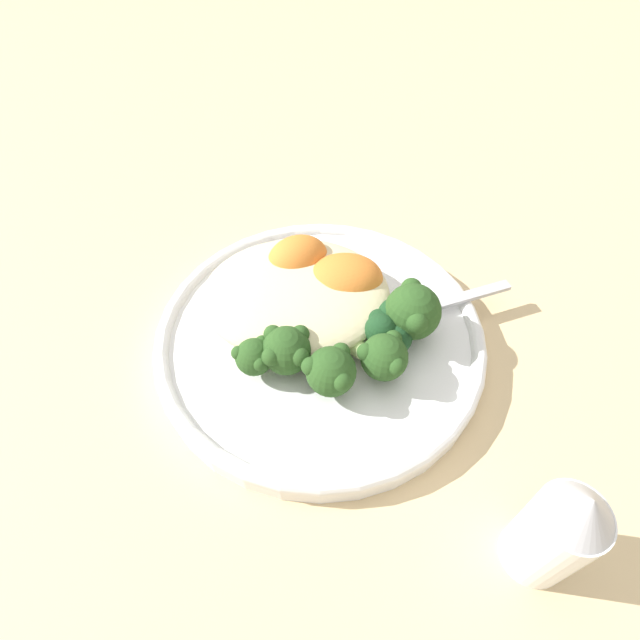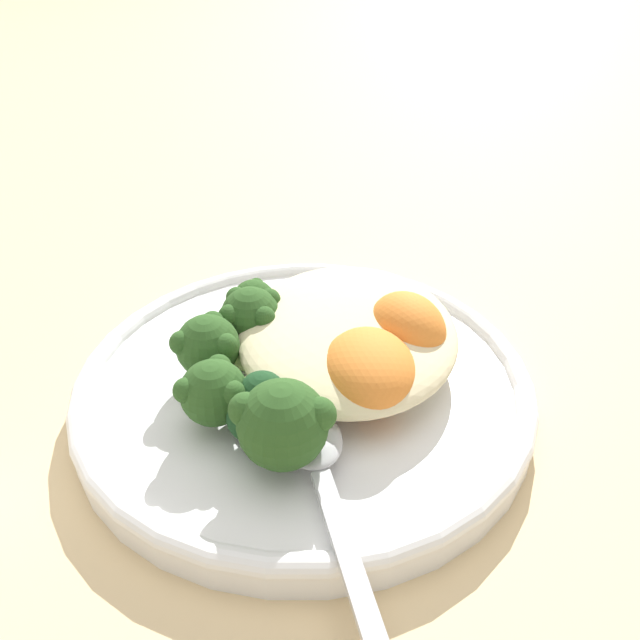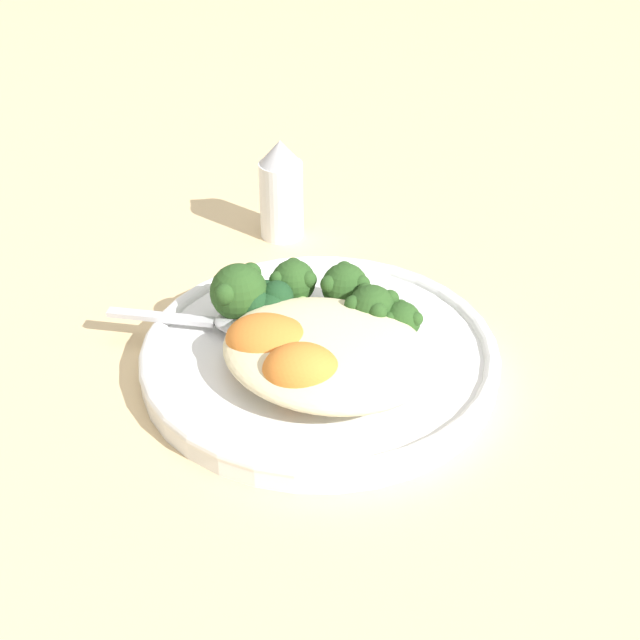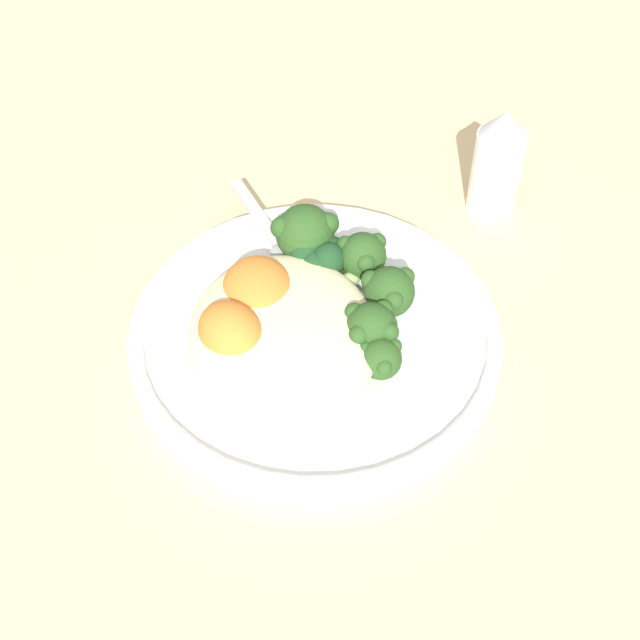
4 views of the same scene
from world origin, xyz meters
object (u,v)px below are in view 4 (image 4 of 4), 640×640
(spoon, at_px, (284,251))
(salt_shaker, at_px, (498,162))
(broccoli_stalk_0, at_px, (363,352))
(broccoli_stalk_1, at_px, (357,327))
(sweet_potato_chunk_0, at_px, (271,299))
(plate, at_px, (315,333))
(sweet_potato_chunk_2, at_px, (259,292))
(kale_tuft, at_px, (319,255))
(broccoli_stalk_3, at_px, (348,272))
(sweet_potato_chunk_1, at_px, (232,334))
(broccoli_stalk_4, at_px, (304,250))
(broccoli_stalk_2, at_px, (371,299))
(quinoa_mound, at_px, (283,335))

(spoon, xyz_separation_m, salt_shaker, (0.06, -0.17, 0.02))
(broccoli_stalk_0, height_order, broccoli_stalk_1, broccoli_stalk_1)
(sweet_potato_chunk_0, xyz_separation_m, spoon, (0.06, -0.01, -0.01))
(broccoli_stalk_0, bearing_deg, spoon, 151.77)
(plate, height_order, sweet_potato_chunk_2, sweet_potato_chunk_2)
(plate, relative_size, kale_tuft, 5.93)
(sweet_potato_chunk_0, relative_size, salt_shaker, 0.51)
(broccoli_stalk_3, xyz_separation_m, sweet_potato_chunk_1, (-0.05, 0.09, 0.00))
(plate, bearing_deg, sweet_potato_chunk_2, 64.23)
(broccoli_stalk_4, relative_size, salt_shaker, 1.28)
(broccoli_stalk_1, relative_size, broccoli_stalk_2, 0.68)
(sweet_potato_chunk_1, distance_m, salt_shaker, 0.26)
(broccoli_stalk_3, height_order, sweet_potato_chunk_1, sweet_potato_chunk_1)
(broccoli_stalk_4, distance_m, sweet_potato_chunk_1, 0.09)
(quinoa_mound, height_order, broccoli_stalk_0, same)
(broccoli_stalk_2, bearing_deg, broccoli_stalk_4, 118.02)
(quinoa_mound, xyz_separation_m, sweet_potato_chunk_1, (0.00, 0.03, 0.01))
(salt_shaker, bearing_deg, sweet_potato_chunk_2, 119.22)
(broccoli_stalk_2, distance_m, spoon, 0.09)
(broccoli_stalk_3, distance_m, sweet_potato_chunk_0, 0.06)
(broccoli_stalk_0, bearing_deg, sweet_potato_chunk_2, 179.02)
(broccoli_stalk_4, bearing_deg, sweet_potato_chunk_1, 152.24)
(sweet_potato_chunk_0, bearing_deg, broccoli_stalk_2, -96.62)
(broccoli_stalk_0, relative_size, broccoli_stalk_1, 0.98)
(broccoli_stalk_0, distance_m, broccoli_stalk_3, 0.07)
(spoon, bearing_deg, quinoa_mound, 154.44)
(plate, bearing_deg, quinoa_mound, 131.20)
(broccoli_stalk_4, height_order, kale_tuft, broccoli_stalk_4)
(broccoli_stalk_3, height_order, spoon, broccoli_stalk_3)
(sweet_potato_chunk_0, height_order, salt_shaker, salt_shaker)
(broccoli_stalk_4, distance_m, spoon, 0.03)
(plate, distance_m, broccoli_stalk_2, 0.05)
(broccoli_stalk_2, distance_m, salt_shaker, 0.17)
(plate, bearing_deg, salt_shaker, -51.40)
(plate, bearing_deg, sweet_potato_chunk_1, 109.36)
(quinoa_mound, bearing_deg, broccoli_stalk_3, -44.35)
(sweet_potato_chunk_1, height_order, sweet_potato_chunk_2, sweet_potato_chunk_1)
(quinoa_mound, height_order, sweet_potato_chunk_2, sweet_potato_chunk_2)
(broccoli_stalk_2, distance_m, broccoli_stalk_3, 0.03)
(broccoli_stalk_4, bearing_deg, sweet_potato_chunk_0, 156.52)
(quinoa_mound, xyz_separation_m, kale_tuft, (0.07, -0.03, 0.00))
(broccoli_stalk_1, height_order, spoon, broccoli_stalk_1)
(broccoli_stalk_1, bearing_deg, salt_shaker, 70.91)
(sweet_potato_chunk_2, height_order, kale_tuft, sweet_potato_chunk_2)
(broccoli_stalk_3, bearing_deg, plate, -175.49)
(spoon, bearing_deg, plate, 172.06)
(broccoli_stalk_4, height_order, sweet_potato_chunk_1, broccoli_stalk_4)
(sweet_potato_chunk_1, height_order, spoon, sweet_potato_chunk_1)
(quinoa_mound, height_order, broccoli_stalk_2, broccoli_stalk_2)
(quinoa_mound, height_order, kale_tuft, kale_tuft)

